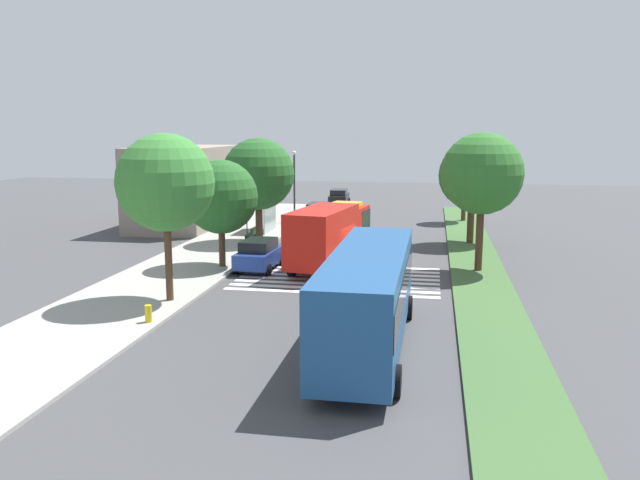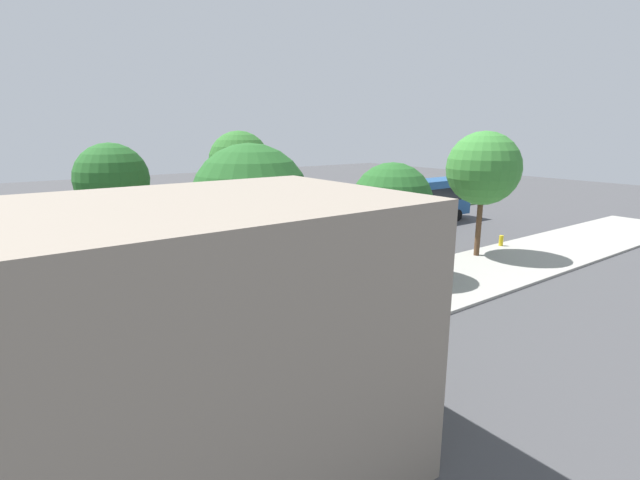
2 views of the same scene
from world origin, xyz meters
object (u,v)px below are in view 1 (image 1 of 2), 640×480
at_px(parked_car_east, 339,197).
at_px(median_tree_west, 472,176).
at_px(bench_near_shelter, 252,234).
at_px(sidewalk_tree_west, 221,197).
at_px(bus_stop_shelter, 265,208).
at_px(fire_hydrant, 148,314).
at_px(parked_car_west, 260,254).
at_px(sidewalk_tree_center, 258,174).
at_px(transit_bus, 368,292).
at_px(sidewalk_tree_far_west, 165,183).
at_px(street_lamp, 294,180).
at_px(parked_car_mid, 318,212).
at_px(median_tree_center, 465,161).
at_px(fire_truck, 331,233).
at_px(median_tree_far_west, 482,174).

xyz_separation_m(parked_car_east, median_tree_west, (-21.00, -12.14, 3.85)).
xyz_separation_m(bench_near_shelter, sidewalk_tree_west, (-8.69, -0.73, 3.50)).
xyz_separation_m(bus_stop_shelter, fire_hydrant, (-23.65, -1.27, -1.40)).
bearing_deg(sidewalk_tree_west, parked_car_west, -89.84).
bearing_deg(sidewalk_tree_center, parked_car_east, -5.44).
xyz_separation_m(parked_car_east, bench_near_shelter, (-22.50, 2.93, -0.29)).
height_order(parked_car_east, median_tree_west, median_tree_west).
bearing_deg(transit_bus, sidewalk_tree_far_west, -116.01).
xyz_separation_m(parked_car_west, bus_stop_shelter, (12.69, 2.97, 0.99)).
distance_m(parked_car_west, street_lamp, 18.03).
xyz_separation_m(parked_car_mid, sidewalk_tree_west, (-19.05, 2.20, 3.24)).
relative_size(sidewalk_tree_center, fire_hydrant, 10.19).
relative_size(sidewalk_tree_far_west, median_tree_center, 1.13).
relative_size(parked_car_west, transit_bus, 0.37).
bearing_deg(fire_hydrant, parked_car_east, -2.31).
bearing_deg(transit_bus, parked_car_mid, -166.39).
bearing_deg(bench_near_shelter, fire_truck, -136.53).
relative_size(bus_stop_shelter, street_lamp, 0.59).
bearing_deg(median_tree_far_west, median_tree_west, 0.00).
xyz_separation_m(parked_car_west, sidewalk_tree_center, (8.03, 2.20, 3.91)).
relative_size(parked_car_mid, median_tree_far_west, 0.61).
bearing_deg(transit_bus, bench_near_shelter, -153.49).
xyz_separation_m(street_lamp, median_tree_far_west, (-16.37, -13.94, 1.81)).
bearing_deg(median_tree_far_west, fire_truck, 88.68).
distance_m(parked_car_east, sidewalk_tree_far_west, 39.09).
relative_size(median_tree_west, fire_hydrant, 9.83).
bearing_deg(fire_truck, median_tree_west, -34.82).
relative_size(bench_near_shelter, fire_hydrant, 2.29).
height_order(bus_stop_shelter, median_tree_far_west, median_tree_far_west).
relative_size(parked_car_east, median_tree_far_west, 0.64).
bearing_deg(median_tree_far_west, parked_car_west, 96.39).
bearing_deg(sidewalk_tree_far_west, median_tree_center, -26.50).
bearing_deg(median_tree_center, fire_truck, 157.09).
bearing_deg(median_tree_far_west, street_lamp, 40.42).
bearing_deg(parked_car_east, parked_car_mid, 177.04).
bearing_deg(bench_near_shelter, sidewalk_tree_far_west, -177.44).
bearing_deg(fire_truck, transit_bus, -156.64).
distance_m(parked_car_east, fire_hydrant, 42.19).
bearing_deg(transit_bus, median_tree_far_west, 161.20).
bearing_deg(sidewalk_tree_center, parked_car_mid, -11.29).
distance_m(sidewalk_tree_far_west, median_tree_center, 32.13).
bearing_deg(transit_bus, parked_car_west, -148.69).
xyz_separation_m(transit_bus, bus_stop_shelter, (25.01, 10.35, -0.24)).
xyz_separation_m(parked_car_mid, sidewalk_tree_center, (-11.01, 2.20, 3.95)).
height_order(median_tree_far_west, median_tree_west, median_tree_far_west).
bearing_deg(parked_car_west, sidewalk_tree_far_west, 166.07).
height_order(bench_near_shelter, sidewalk_tree_west, sidewalk_tree_west).
bearing_deg(median_tree_center, parked_car_west, 150.19).
xyz_separation_m(sidewalk_tree_center, median_tree_west, (2.15, -14.34, -0.07)).
bearing_deg(median_tree_west, median_tree_far_west, 180.00).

